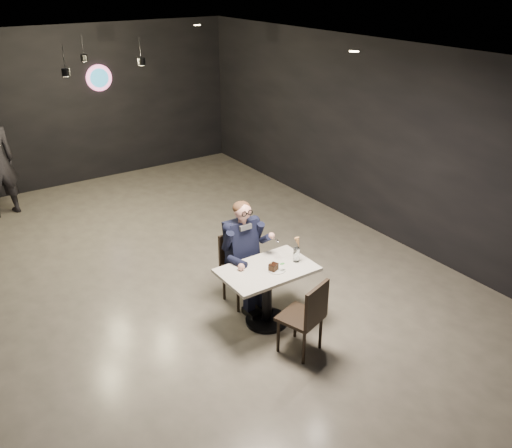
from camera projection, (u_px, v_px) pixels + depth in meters
floor at (170, 280)px, 7.50m from camera, size 9.00×9.00×0.00m
wall_sign at (99, 78)px, 10.40m from camera, size 0.50×0.06×0.50m
pendant_lights at (95, 47)px, 7.76m from camera, size 1.40×1.20×0.36m
main_table at (267, 296)px, 6.46m from camera, size 1.10×0.70×0.75m
chair_far at (242, 270)px, 6.83m from camera, size 0.42×0.46×0.92m
chair_near at (300, 316)px, 5.94m from camera, size 0.54×0.57×0.92m
seated_man at (242, 252)px, 6.72m from camera, size 0.60×0.80×1.44m
dessert_plate at (277, 270)px, 6.25m from camera, size 0.20×0.20×0.01m
cake_slice at (273, 267)px, 6.23m from camera, size 0.12×0.11×0.07m
mint_leaf at (282, 264)px, 6.21m from camera, size 0.06×0.04×0.01m
sundae_glass at (296, 255)px, 6.41m from camera, size 0.08×0.08×0.18m
wafer_cone at (298, 243)px, 6.36m from camera, size 0.08×0.08×0.12m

